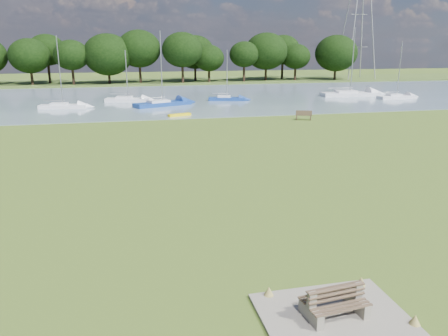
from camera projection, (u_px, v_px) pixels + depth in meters
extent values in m
plane|color=#5D6421|center=(225.00, 179.00, 25.74)|extent=(220.00, 220.00, 0.00)
cube|color=slate|center=(162.00, 98.00, 65.15)|extent=(220.00, 40.00, 0.10)
cube|color=#4C6626|center=(149.00, 82.00, 93.30)|extent=(220.00, 20.00, 0.40)
cube|color=gray|center=(333.00, 316.00, 12.59)|extent=(4.20, 3.20, 0.10)
cube|color=gray|center=(311.00, 313.00, 12.28)|extent=(0.33, 1.08, 0.44)
cube|color=gray|center=(312.00, 301.00, 12.17)|extent=(0.24, 0.20, 0.55)
cube|color=gray|center=(357.00, 303.00, 12.75)|extent=(0.33, 1.08, 0.44)
cube|color=gray|center=(358.00, 291.00, 12.64)|extent=(0.24, 0.20, 0.55)
cube|color=brown|center=(341.00, 307.00, 12.15)|extent=(1.85, 0.59, 0.04)
cube|color=brown|center=(337.00, 293.00, 12.29)|extent=(1.82, 0.32, 0.44)
cube|color=brown|center=(328.00, 295.00, 12.75)|extent=(1.85, 0.59, 0.04)
cube|color=brown|center=(334.00, 290.00, 12.44)|extent=(1.82, 0.32, 0.44)
cube|color=brown|center=(297.00, 117.00, 46.04)|extent=(0.24, 0.51, 0.51)
cube|color=brown|center=(310.00, 118.00, 45.90)|extent=(0.24, 0.51, 0.51)
cube|color=brown|center=(304.00, 115.00, 45.90)|extent=(1.75, 1.01, 0.06)
cube|color=brown|center=(304.00, 113.00, 45.62)|extent=(1.61, 0.59, 0.50)
cube|color=yellow|center=(179.00, 115.00, 48.29)|extent=(2.65, 1.41, 0.26)
cylinder|color=#9A9A9A|center=(355.00, 14.00, 95.07)|extent=(0.23, 0.23, 28.17)
cylinder|color=#9A9A9A|center=(374.00, 14.00, 96.03)|extent=(0.23, 0.23, 28.17)
cylinder|color=#9A9A9A|center=(345.00, 15.00, 99.26)|extent=(0.23, 0.23, 28.17)
cylinder|color=#9A9A9A|center=(363.00, 15.00, 100.22)|extent=(0.23, 0.23, 28.17)
cylinder|color=black|center=(30.00, 75.00, 84.06)|extent=(0.49, 0.49, 3.70)
ellipsoid|color=black|center=(27.00, 51.00, 82.83)|extent=(6.80, 6.80, 5.78)
cylinder|color=black|center=(68.00, 74.00, 85.52)|extent=(0.49, 0.49, 3.98)
ellipsoid|color=black|center=(65.00, 48.00, 84.20)|extent=(7.77, 7.77, 6.60)
cylinder|color=black|center=(105.00, 76.00, 87.14)|extent=(0.49, 0.49, 3.15)
ellipsoid|color=black|center=(103.00, 56.00, 86.10)|extent=(8.74, 8.74, 7.43)
cylinder|color=black|center=(140.00, 74.00, 88.60)|extent=(0.49, 0.49, 3.42)
ellipsoid|color=black|center=(139.00, 53.00, 87.47)|extent=(6.80, 6.80, 5.78)
cylinder|color=black|center=(175.00, 73.00, 90.06)|extent=(0.49, 0.49, 3.70)
ellipsoid|color=black|center=(174.00, 51.00, 88.84)|extent=(7.77, 7.77, 6.60)
cylinder|color=black|center=(208.00, 72.00, 91.53)|extent=(0.49, 0.49, 3.98)
ellipsoid|color=black|center=(208.00, 48.00, 90.21)|extent=(8.74, 8.74, 7.43)
cylinder|color=black|center=(240.00, 74.00, 93.14)|extent=(0.49, 0.49, 3.15)
ellipsoid|color=black|center=(240.00, 55.00, 92.10)|extent=(6.80, 6.80, 5.78)
cylinder|color=black|center=(271.00, 73.00, 94.61)|extent=(0.49, 0.49, 3.42)
ellipsoid|color=black|center=(272.00, 53.00, 93.47)|extent=(7.77, 7.77, 6.60)
cylinder|color=black|center=(301.00, 71.00, 96.07)|extent=(0.49, 0.49, 3.70)
ellipsoid|color=black|center=(302.00, 50.00, 94.84)|extent=(8.74, 8.74, 7.43)
cylinder|color=black|center=(331.00, 70.00, 97.53)|extent=(0.49, 0.49, 3.98)
ellipsoid|color=black|center=(332.00, 48.00, 96.21)|extent=(6.80, 6.80, 5.78)
cube|color=white|center=(397.00, 97.00, 63.87)|extent=(5.94, 2.04, 0.64)
cube|color=white|center=(394.00, 94.00, 63.63)|extent=(2.13, 1.42, 0.41)
cylinder|color=#A5A8AD|center=(400.00, 69.00, 62.80)|extent=(0.11, 0.11, 7.62)
cube|color=white|center=(350.00, 93.00, 67.23)|extent=(9.08, 3.14, 0.79)
cube|color=white|center=(346.00, 90.00, 67.00)|extent=(3.26, 2.18, 0.51)
cylinder|color=#A5A8AD|center=(353.00, 61.00, 65.89)|extent=(0.14, 0.14, 9.53)
cube|color=navy|center=(163.00, 103.00, 56.35)|extent=(7.79, 4.97, 0.71)
cube|color=white|center=(158.00, 100.00, 55.89)|extent=(3.10, 2.59, 0.46)
cylinder|color=#A5A8AD|center=(161.00, 67.00, 55.12)|extent=(0.12, 0.12, 8.82)
cube|color=white|center=(63.00, 106.00, 54.17)|extent=(5.88, 2.38, 0.63)
cube|color=white|center=(59.00, 103.00, 54.03)|extent=(2.16, 1.52, 0.40)
cylinder|color=#A5A8AD|center=(60.00, 71.00, 53.02)|extent=(0.11, 0.11, 8.23)
cube|color=navy|center=(227.00, 98.00, 61.70)|extent=(5.35, 2.68, 0.64)
cube|color=white|center=(224.00, 96.00, 61.60)|extent=(2.03, 1.55, 0.41)
cylinder|color=#A5A8AD|center=(227.00, 74.00, 60.78)|extent=(0.11, 0.11, 6.50)
cube|color=white|center=(128.00, 99.00, 60.38)|extent=(6.38, 3.16, 0.69)
cube|color=white|center=(124.00, 96.00, 60.28)|extent=(2.41, 1.83, 0.44)
cylinder|color=#A5A8AD|center=(127.00, 75.00, 59.47)|extent=(0.12, 0.12, 6.41)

